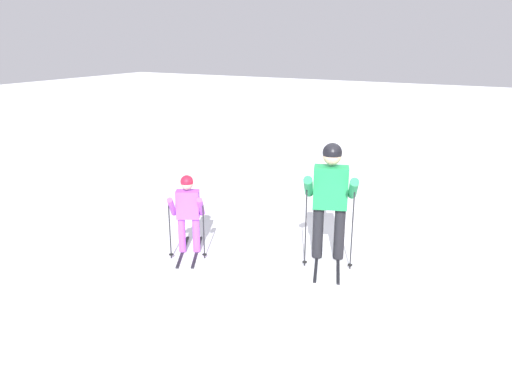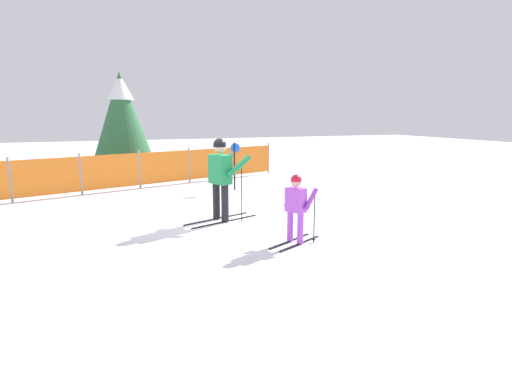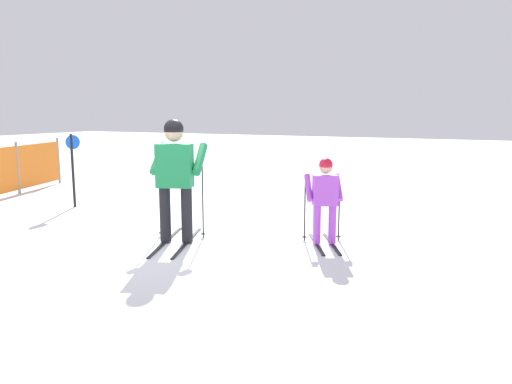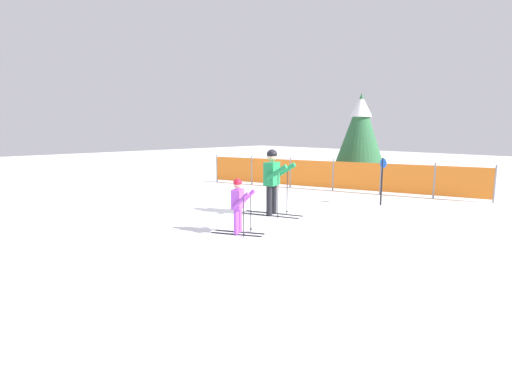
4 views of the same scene
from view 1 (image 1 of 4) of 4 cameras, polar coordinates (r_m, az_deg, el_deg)
The scene contains 3 objects.
ground_plane at distance 7.79m, azimuth 9.98°, elevation -7.12°, with size 60.00×60.00×0.00m, color white.
skier_adult at distance 7.25m, azimuth 8.51°, elevation 0.03°, with size 1.69×0.99×1.76m.
skier_child at distance 7.56m, azimuth -7.80°, elevation -1.87°, with size 1.15×0.78×1.23m.
Camera 1 is at (6.78, 2.15, 3.20)m, focal length 35.00 mm.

